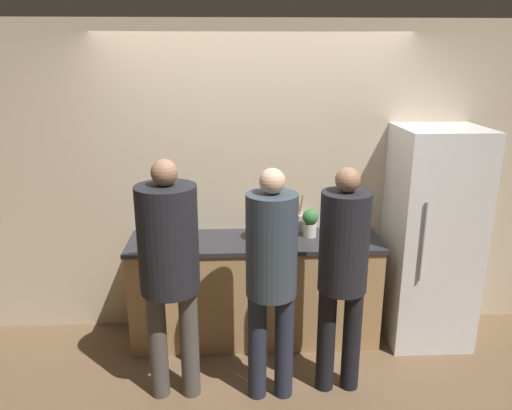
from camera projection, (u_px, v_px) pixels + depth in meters
ground_plane at (257, 358)px, 4.00m from camera, size 14.00×14.00×0.00m
wall_back at (253, 182)px, 4.20m from camera, size 5.20×0.06×2.60m
counter at (255, 288)px, 4.18m from camera, size 2.04×0.59×0.89m
refrigerator at (431, 237)px, 4.07m from camera, size 0.66×0.65×1.80m
person_left at (169, 258)px, 3.28m from camera, size 0.40×0.40×1.71m
person_center at (271, 268)px, 3.29m from camera, size 0.34×0.34×1.66m
person_right at (343, 265)px, 3.37m from camera, size 0.33×0.33×1.64m
fruit_bowl at (266, 231)px, 4.07m from camera, size 0.32×0.32×0.14m
utensil_crock at (299, 221)px, 4.23m from camera, size 0.11×0.11×0.31m
bottle_amber at (152, 235)px, 3.90m from camera, size 0.05×0.05×0.21m
bottle_clear at (339, 231)px, 4.05m from camera, size 0.06×0.06×0.15m
cup_white at (352, 238)px, 3.94m from camera, size 0.10×0.10×0.09m
potted_plant at (310, 222)px, 4.07m from camera, size 0.13×0.13×0.23m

